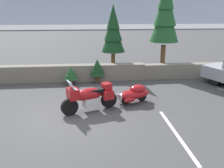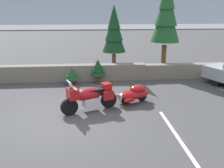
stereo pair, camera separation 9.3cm
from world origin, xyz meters
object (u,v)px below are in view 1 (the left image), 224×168
Objects in this scene: car_shaped_trailer at (134,93)px; pine_tree_secondary at (113,31)px; pine_tree_tall at (165,12)px; touring_motorcycle at (90,96)px.

car_shaped_trailer is 5.57m from pine_tree_secondary.
pine_tree_tall is at bearing 62.36° from car_shaped_trailer.
pine_tree_tall reaches higher than touring_motorcycle.
car_shaped_trailer is (1.89, 0.78, -0.21)m from touring_motorcycle.
touring_motorcycle is 8.21m from pine_tree_tall.
car_shaped_trailer is 0.53× the size of pine_tree_secondary.
car_shaped_trailer is 0.37× the size of pine_tree_tall.
pine_tree_tall reaches higher than pine_tree_secondary.
touring_motorcycle is at bearing -127.53° from pine_tree_tall.
car_shaped_trailer is at bearing -117.64° from pine_tree_tall.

